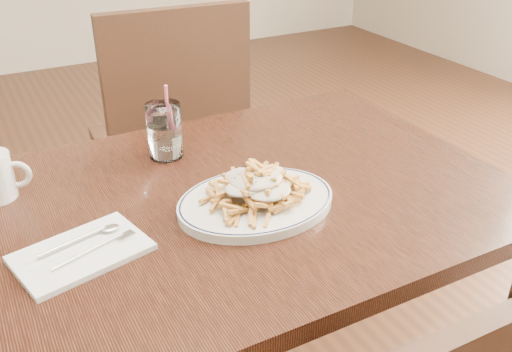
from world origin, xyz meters
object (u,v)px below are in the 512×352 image
water_glass (165,133)px  fries_plate (256,202)px  loaded_fries (256,184)px  chair_far (172,131)px  table (222,227)px

water_glass → fries_plate: bearing=-75.6°
loaded_fries → water_glass: size_ratio=1.31×
loaded_fries → chair_far: bearing=81.6°
chair_far → loaded_fries: (-0.12, -0.83, 0.24)m
table → fries_plate: (0.04, -0.07, 0.09)m
chair_far → loaded_fries: size_ratio=4.34×
table → fries_plate: size_ratio=3.51×
chair_far → water_glass: 0.61m
table → loaded_fries: loaded_fries is taller
chair_far → fries_plate: (-0.12, -0.83, 0.20)m
table → loaded_fries: (0.04, -0.07, 0.13)m
table → loaded_fries: bearing=-59.5°
chair_far → loaded_fries: bearing=-98.4°
table → water_glass: 0.27m
loaded_fries → water_glass: 0.31m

